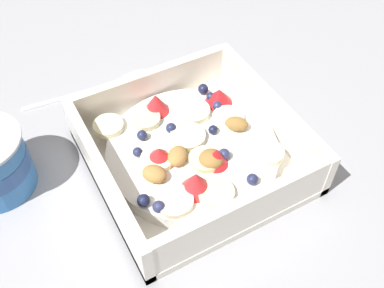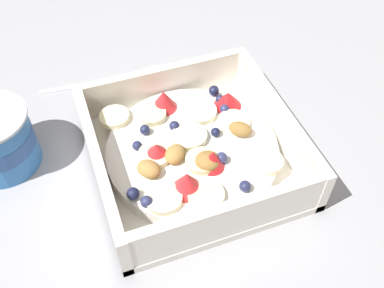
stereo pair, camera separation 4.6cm
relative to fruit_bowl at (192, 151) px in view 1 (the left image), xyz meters
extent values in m
plane|color=#9E9EA3|center=(0.00, 0.01, -0.02)|extent=(2.40, 2.40, 0.00)
cube|color=white|center=(0.00, 0.00, -0.01)|extent=(0.20, 0.20, 0.01)
cube|color=white|center=(0.00, -0.10, 0.01)|extent=(0.20, 0.01, 0.06)
cube|color=white|center=(0.00, 0.10, 0.01)|extent=(0.20, 0.01, 0.06)
cube|color=white|center=(-0.10, 0.00, 0.01)|extent=(0.01, 0.18, 0.06)
cube|color=white|center=(0.10, 0.00, 0.01)|extent=(0.01, 0.18, 0.06)
cylinder|color=white|center=(0.00, 0.00, 0.00)|extent=(0.18, 0.18, 0.02)
cylinder|color=#F4EAB7|center=(0.07, 0.07, 0.01)|extent=(0.04, 0.04, 0.01)
cylinder|color=#F4EAB7|center=(0.01, 0.00, 0.01)|extent=(0.05, 0.05, 0.01)
cylinder|color=beige|center=(0.06, 0.03, 0.01)|extent=(0.04, 0.04, 0.01)
cylinder|color=beige|center=(-0.02, 0.00, 0.01)|extent=(0.04, 0.04, 0.01)
cylinder|color=#F7EFC6|center=(-0.05, 0.05, 0.01)|extent=(0.04, 0.04, 0.01)
cylinder|color=beige|center=(-0.06, 0.00, 0.01)|extent=(0.04, 0.04, 0.01)
cylinder|color=#F4EAB7|center=(0.00, 0.04, 0.01)|extent=(0.05, 0.05, 0.01)
cylinder|color=#F4EAB7|center=(-0.05, -0.06, 0.01)|extent=(0.04, 0.04, 0.01)
cylinder|color=#F7EFC6|center=(0.01, -0.05, 0.01)|extent=(0.04, 0.04, 0.01)
cylinder|color=#F7EFC6|center=(0.04, -0.03, 0.01)|extent=(0.05, 0.05, 0.01)
cone|color=red|center=(0.00, 0.04, 0.02)|extent=(0.04, 0.04, 0.02)
cone|color=red|center=(0.07, 0.01, 0.02)|extent=(0.03, 0.03, 0.02)
cone|color=red|center=(-0.05, 0.02, 0.02)|extent=(0.04, 0.04, 0.03)
cone|color=red|center=(-0.03, -0.01, 0.02)|extent=(0.03, 0.03, 0.02)
cone|color=red|center=(0.04, -0.06, 0.02)|extent=(0.04, 0.04, 0.02)
sphere|color=#191E3D|center=(0.07, -0.05, 0.01)|extent=(0.01, 0.01, 0.01)
sphere|color=#191E3D|center=(0.01, -0.03, 0.01)|extent=(0.01, 0.01, 0.01)
sphere|color=navy|center=(-0.05, 0.06, 0.01)|extent=(0.01, 0.01, 0.01)
sphere|color=#23284C|center=(0.03, 0.01, 0.01)|extent=(0.01, 0.01, 0.01)
sphere|color=navy|center=(0.03, -0.05, 0.01)|extent=(0.01, 0.01, 0.01)
sphere|color=#23284C|center=(0.05, -0.05, 0.01)|extent=(0.01, 0.01, 0.01)
sphere|color=navy|center=(-0.03, -0.02, 0.01)|extent=(0.01, 0.01, 0.01)
sphere|color=#23284C|center=(0.03, 0.04, 0.01)|extent=(0.01, 0.01, 0.01)
sphere|color=#23284C|center=(-0.07, -0.03, 0.01)|extent=(0.01, 0.01, 0.01)
sphere|color=#23284C|center=(0.02, 0.05, 0.01)|extent=(0.01, 0.01, 0.01)
sphere|color=#191E3D|center=(-0.04, 0.07, 0.01)|extent=(0.01, 0.01, 0.01)
ellipsoid|color=#AD7F42|center=(-0.02, 0.05, 0.01)|extent=(0.03, 0.03, 0.01)
ellipsoid|color=#AD7F42|center=(-0.01, 0.02, 0.01)|extent=(0.03, 0.03, 0.01)
ellipsoid|color=olive|center=(-0.03, -0.01, 0.01)|extent=(0.03, 0.03, 0.02)
ellipsoid|color=olive|center=(0.00, -0.05, 0.01)|extent=(0.03, 0.03, 0.02)
ellipsoid|color=silver|center=(0.16, -0.01, -0.01)|extent=(0.04, 0.05, 0.01)
cylinder|color=silver|center=(0.16, 0.08, -0.02)|extent=(0.02, 0.13, 0.01)
camera|label=1|loc=(-0.26, 0.14, 0.36)|focal=41.44mm
camera|label=2|loc=(-0.28, 0.10, 0.36)|focal=41.44mm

